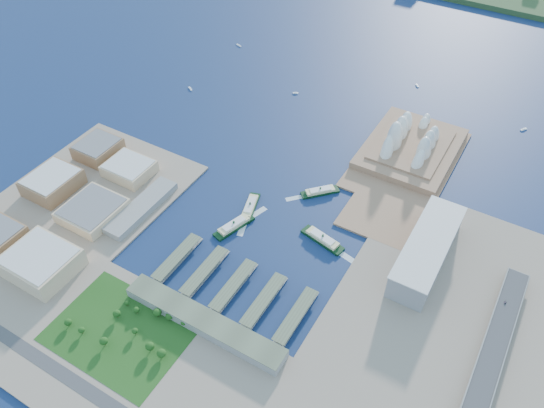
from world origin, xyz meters
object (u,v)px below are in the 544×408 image
Objects in this scene: opera_house at (414,135)px; ferry_d at (323,238)px; toaster_building at (427,251)px; ferry_b at (320,190)px; ferry_a at (250,206)px; ferry_c at (234,225)px; car_c at (505,302)px.

opera_house is 2.93× the size of ferry_d.
ferry_b is at bearing 164.47° from toaster_building.
toaster_building is 238.86m from ferry_a.
ferry_d reaches higher than ferry_a.
ferry_c is 0.98× the size of ferry_d.
opera_house is 309.10m from ferry_c.
toaster_building is (90.00, -200.00, -11.50)m from opera_house.
ferry_c reaches higher than ferry_a.
ferry_a is 112.44m from ferry_d.
car_c is at bearing 28.75° from ferry_b.
opera_house is 295.22m from car_c.
ferry_d is at bearing -17.70° from ferry_b.
ferry_b is at bearing 41.35° from ferry_d.
toaster_building is at bearing 28.05° from ferry_b.
toaster_building is 2.57× the size of ferry_c.
car_c reaches higher than ferry_c.
opera_house reaches higher than ferry_c.
ferry_b is at bearing -116.95° from opera_house.
ferry_b is 278.40m from car_c.
ferry_a is at bearing -71.71° from ferry_c.
toaster_building is 246.73m from ferry_c.
ferry_b is 91.20m from ferry_d.
ferry_c is at bearing -163.17° from toaster_building.
ferry_d reaches higher than ferry_b.
opera_house is 3.29× the size of ferry_b.
ferry_c is at bearing -118.24° from opera_house.
ferry_a is (-146.50, -229.90, -26.60)m from opera_house.
ferry_d is at bearing -164.98° from toaster_building.
ferry_a is at bearing -88.26° from ferry_b.
ferry_a is 0.93× the size of ferry_d.
ferry_d is (111.62, 38.03, 0.11)m from ferry_c.
toaster_building is at bearing -9.53° from ferry_a.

